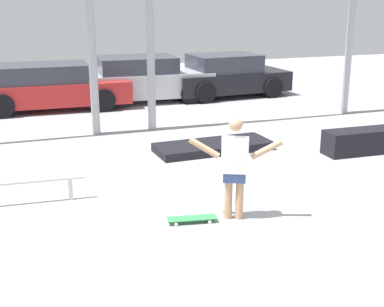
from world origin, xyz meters
TOP-DOWN VIEW (x-y plane):
  - ground_plane at (0.00, 0.00)m, footprint 36.00×36.00m
  - skateboarder at (0.41, -0.23)m, footprint 1.32×0.68m
  - skateboard at (-0.25, -0.17)m, footprint 0.78×0.34m
  - grind_box at (4.53, 2.07)m, footprint 1.86×0.61m
  - manual_pad at (1.48, 3.32)m, footprint 2.62×1.09m
  - parked_car_red at (-1.49, 9.02)m, footprint 4.59×2.04m
  - parked_car_silver at (1.37, 9.33)m, footprint 4.41×2.13m
  - parked_car_black at (4.31, 9.24)m, footprint 4.06×2.13m

SIDE VIEW (x-z plane):
  - ground_plane at x=0.00m, z-range 0.00..0.00m
  - skateboard at x=-0.25m, z-range 0.02..0.10m
  - manual_pad at x=1.48m, z-range 0.00..0.18m
  - grind_box at x=4.53m, z-range 0.00..0.53m
  - parked_car_red at x=-1.49m, z-range -0.02..1.34m
  - parked_car_black at x=4.31m, z-range -0.03..1.37m
  - parked_car_silver at x=1.37m, z-range -0.02..1.41m
  - skateboarder at x=0.41m, z-range 0.08..1.69m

